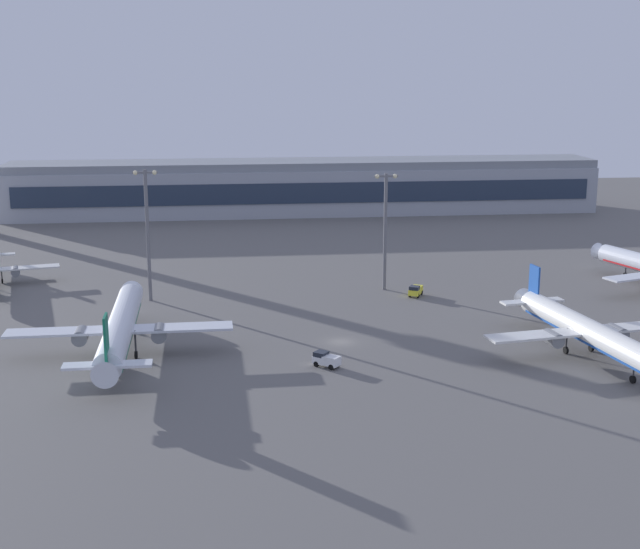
{
  "coord_description": "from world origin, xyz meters",
  "views": [
    {
      "loc": [
        -19.46,
        -137.97,
        44.44
      ],
      "look_at": [
        0.2,
        31.99,
        4.0
      ],
      "focal_mm": 49.25,
      "sensor_mm": 36.0,
      "label": 1
    }
  ],
  "objects_px": {
    "apron_light_central": "(385,223)",
    "apron_light_east": "(147,227)",
    "maintenance_van": "(326,359)",
    "airplane_taxiway_distant": "(587,331)",
    "baggage_tractor": "(416,290)",
    "airplane_near_gate": "(120,328)"
  },
  "relations": [
    {
      "from": "baggage_tractor",
      "to": "apron_light_east",
      "type": "relative_size",
      "value": 0.18
    },
    {
      "from": "airplane_near_gate",
      "to": "apron_light_east",
      "type": "bearing_deg",
      "value": 85.53
    },
    {
      "from": "airplane_taxiway_distant",
      "to": "apron_light_central",
      "type": "height_order",
      "value": "apron_light_central"
    },
    {
      "from": "airplane_taxiway_distant",
      "to": "airplane_near_gate",
      "type": "bearing_deg",
      "value": -15.98
    },
    {
      "from": "apron_light_central",
      "to": "apron_light_east",
      "type": "height_order",
      "value": "apron_light_east"
    },
    {
      "from": "airplane_near_gate",
      "to": "baggage_tractor",
      "type": "xyz_separation_m",
      "value": [
        54.5,
        30.65,
        -3.24
      ]
    },
    {
      "from": "airplane_near_gate",
      "to": "apron_light_central",
      "type": "height_order",
      "value": "apron_light_central"
    },
    {
      "from": "airplane_taxiway_distant",
      "to": "maintenance_van",
      "type": "bearing_deg",
      "value": -8.48
    },
    {
      "from": "apron_light_central",
      "to": "apron_light_east",
      "type": "relative_size",
      "value": 0.93
    },
    {
      "from": "maintenance_van",
      "to": "apron_light_east",
      "type": "bearing_deg",
      "value": 74.45
    },
    {
      "from": "airplane_near_gate",
      "to": "maintenance_van",
      "type": "relative_size",
      "value": 10.26
    },
    {
      "from": "airplane_taxiway_distant",
      "to": "maintenance_van",
      "type": "height_order",
      "value": "airplane_taxiway_distant"
    },
    {
      "from": "airplane_taxiway_distant",
      "to": "apron_light_central",
      "type": "relative_size",
      "value": 1.78
    },
    {
      "from": "baggage_tractor",
      "to": "airplane_taxiway_distant",
      "type": "bearing_deg",
      "value": 142.63
    },
    {
      "from": "airplane_taxiway_distant",
      "to": "apron_light_east",
      "type": "relative_size",
      "value": 1.66
    },
    {
      "from": "maintenance_van",
      "to": "apron_light_central",
      "type": "xyz_separation_m",
      "value": [
        17.69,
        46.12,
        12.6
      ]
    },
    {
      "from": "airplane_taxiway_distant",
      "to": "apron_light_east",
      "type": "distance_m",
      "value": 83.2
    },
    {
      "from": "baggage_tractor",
      "to": "apron_light_central",
      "type": "bearing_deg",
      "value": -21.11
    },
    {
      "from": "apron_light_central",
      "to": "apron_light_east",
      "type": "bearing_deg",
      "value": -175.9
    },
    {
      "from": "airplane_near_gate",
      "to": "apron_light_central",
      "type": "distance_m",
      "value": 62.13
    },
    {
      "from": "baggage_tractor",
      "to": "apron_light_east",
      "type": "height_order",
      "value": "apron_light_east"
    },
    {
      "from": "airplane_near_gate",
      "to": "maintenance_van",
      "type": "height_order",
      "value": "airplane_near_gate"
    }
  ]
}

